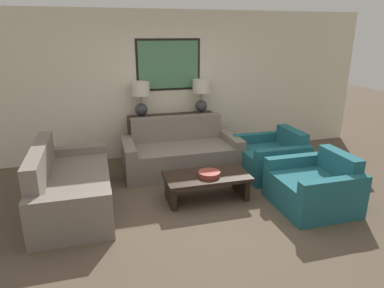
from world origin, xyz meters
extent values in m
plane|color=brown|center=(0.00, 0.00, 0.00)|extent=(20.00, 20.00, 0.00)
cube|color=beige|center=(0.00, 2.54, 1.32)|extent=(7.87, 0.10, 2.65)
cube|color=black|center=(0.00, 2.48, 1.70)|extent=(1.18, 0.01, 0.92)
cube|color=#4C7F56|center=(0.00, 2.48, 1.70)|extent=(1.10, 0.02, 0.84)
cube|color=#332319|center=(0.00, 2.26, 0.41)|extent=(1.61, 0.39, 0.82)
cylinder|color=#333338|center=(-0.56, 2.26, 0.83)|extent=(0.19, 0.19, 0.02)
sphere|color=#333338|center=(-0.56, 2.26, 0.95)|extent=(0.23, 0.23, 0.23)
cylinder|color=#8C7A51|center=(-0.56, 2.26, 1.14)|extent=(0.02, 0.02, 0.14)
cylinder|color=beige|center=(-0.56, 2.26, 1.32)|extent=(0.32, 0.32, 0.24)
cylinder|color=#333338|center=(0.56, 2.26, 0.83)|extent=(0.19, 0.19, 0.02)
sphere|color=#333338|center=(0.56, 2.26, 0.95)|extent=(0.23, 0.23, 0.23)
cylinder|color=#8C7A51|center=(0.56, 2.26, 1.14)|extent=(0.02, 0.02, 0.14)
cylinder|color=beige|center=(0.56, 2.26, 1.32)|extent=(0.32, 0.32, 0.24)
cube|color=slate|center=(0.00, 1.46, 0.23)|extent=(1.58, 0.75, 0.45)
cube|color=slate|center=(0.00, 1.93, 0.44)|extent=(1.58, 0.18, 0.87)
cube|color=slate|center=(-0.88, 1.55, 0.29)|extent=(0.18, 0.93, 0.57)
cube|color=slate|center=(0.88, 1.55, 0.29)|extent=(0.18, 0.93, 0.57)
cube|color=slate|center=(-1.61, 0.71, 0.23)|extent=(0.75, 1.58, 0.45)
cube|color=slate|center=(-2.07, 0.71, 0.44)|extent=(0.18, 1.58, 0.87)
cube|color=slate|center=(-1.70, -0.17, 0.29)|extent=(0.93, 0.18, 0.57)
cube|color=slate|center=(-1.70, 1.59, 0.29)|extent=(0.93, 0.18, 0.57)
cube|color=black|center=(0.09, 0.44, 0.34)|extent=(1.17, 0.61, 0.05)
cube|color=black|center=(-0.44, 0.44, 0.16)|extent=(0.07, 0.49, 0.31)
cube|color=black|center=(0.61, 0.44, 0.16)|extent=(0.07, 0.49, 0.31)
cylinder|color=#93382D|center=(0.10, 0.39, 0.40)|extent=(0.31, 0.31, 0.07)
cube|color=#1E5B66|center=(1.28, 1.04, 0.21)|extent=(0.77, 0.72, 0.42)
cube|color=#1E5B66|center=(1.76, 1.04, 0.37)|extent=(0.18, 0.72, 0.74)
cube|color=#1E5B66|center=(1.37, 1.47, 0.29)|extent=(0.95, 0.14, 0.58)
cube|color=#1E5B66|center=(1.37, 0.61, 0.29)|extent=(0.95, 0.14, 0.58)
cube|color=#1E5B66|center=(1.28, -0.15, 0.21)|extent=(0.77, 0.72, 0.42)
cube|color=#1E5B66|center=(1.76, -0.15, 0.37)|extent=(0.18, 0.72, 0.74)
cube|color=#1E5B66|center=(1.37, 0.28, 0.29)|extent=(0.95, 0.14, 0.58)
cube|color=#1E5B66|center=(1.37, -0.58, 0.29)|extent=(0.95, 0.14, 0.58)
camera|label=1|loc=(-1.30, -3.74, 2.24)|focal=32.00mm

